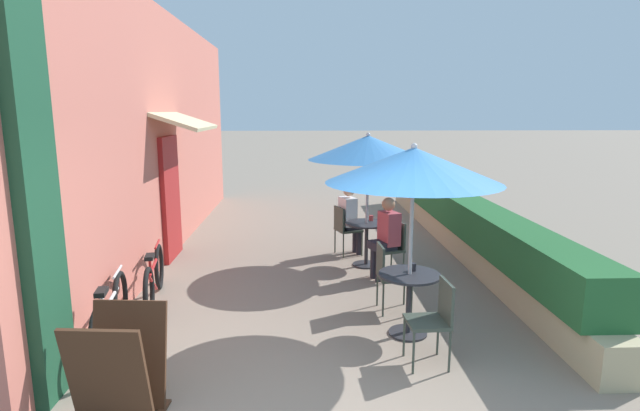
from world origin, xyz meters
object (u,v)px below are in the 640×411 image
(cafe_chair_near_right, at_px, (435,315))
(bicycle_leaning, at_px, (111,317))
(cafe_chair_mid_right, at_px, (392,245))
(seated_patron_mid_left, at_px, (350,216))
(seated_patron_mid_right, at_px, (386,235))
(patio_umbrella_near, at_px, (413,165))
(coffee_cup_mid, at_px, (371,218))
(cafe_chair_mid_left, at_px, (345,226))
(patio_table_mid, at_px, (366,236))
(patio_table_near, at_px, (409,293))
(patio_umbrella_mid, at_px, (368,148))
(bicycle_second, at_px, (154,278))
(coffee_cup_near, at_px, (413,267))
(cafe_chair_near_left, at_px, (389,272))
(menu_board, at_px, (119,367))

(cafe_chair_near_right, xyz_separation_m, bicycle_leaning, (-3.37, 0.46, -0.16))
(cafe_chair_mid_right, bearing_deg, seated_patron_mid_left, 1.71)
(seated_patron_mid_left, distance_m, seated_patron_mid_right, 1.38)
(patio_umbrella_near, xyz_separation_m, coffee_cup_mid, (-0.05, 2.74, -1.17))
(patio_umbrella_near, distance_m, cafe_chair_mid_left, 3.54)
(cafe_chair_near_right, distance_m, patio_table_mid, 3.29)
(patio_table_near, height_order, patio_umbrella_near, patio_umbrella_near)
(patio_table_mid, height_order, bicycle_leaning, bicycle_leaning)
(patio_umbrella_mid, distance_m, seated_patron_mid_left, 1.43)
(bicycle_leaning, distance_m, bicycle_second, 1.30)
(patio_table_near, height_order, coffee_cup_near, coffee_cup_near)
(cafe_chair_near_left, distance_m, patio_table_mid, 1.91)
(cafe_chair_near_right, xyz_separation_m, menu_board, (-2.82, -0.79, -0.06))
(cafe_chair_mid_right, bearing_deg, menu_board, 120.29)
(patio_umbrella_near, relative_size, coffee_cup_mid, 24.24)
(patio_umbrella_mid, relative_size, menu_board, 2.37)
(bicycle_second, bearing_deg, coffee_cup_near, -25.95)
(patio_table_near, bearing_deg, menu_board, -151.41)
(patio_umbrella_near, relative_size, menu_board, 2.37)
(cafe_chair_near_right, relative_size, menu_board, 0.95)
(patio_umbrella_mid, bearing_deg, menu_board, -122.25)
(patio_umbrella_mid, bearing_deg, seated_patron_mid_left, 106.96)
(coffee_cup_mid, distance_m, bicycle_leaning, 4.38)
(seated_patron_mid_left, distance_m, coffee_cup_mid, 0.59)
(cafe_chair_near_left, distance_m, seated_patron_mid_left, 2.58)
(cafe_chair_mid_right, bearing_deg, seated_patron_mid_right, 90.00)
(cafe_chair_near_left, distance_m, cafe_chair_near_right, 1.39)
(patio_umbrella_near, xyz_separation_m, cafe_chair_mid_left, (-0.45, 3.21, -1.42))
(cafe_chair_near_right, xyz_separation_m, coffee_cup_near, (-0.05, 0.79, 0.25))
(patio_umbrella_near, xyz_separation_m, seated_patron_mid_left, (-0.35, 3.25, -1.25))
(patio_umbrella_mid, height_order, seated_patron_mid_right, patio_umbrella_mid)
(coffee_cup_near, distance_m, bicycle_second, 3.39)
(cafe_chair_near_left, xyz_separation_m, patio_table_mid, (-0.03, 1.91, -0.02))
(patio_umbrella_near, bearing_deg, seated_patron_mid_left, 96.08)
(cafe_chair_near_left, height_order, cafe_chair_mid_right, same)
(cafe_chair_mid_right, bearing_deg, cafe_chair_mid_left, 6.33)
(cafe_chair_mid_left, bearing_deg, cafe_chair_near_left, -12.24)
(patio_umbrella_near, height_order, menu_board, patio_umbrella_near)
(cafe_chair_near_right, height_order, menu_board, menu_board)
(seated_patron_mid_right, bearing_deg, coffee_cup_near, 160.27)
(coffee_cup_near, bearing_deg, patio_table_near, -120.53)
(bicycle_leaning, bearing_deg, patio_table_mid, 32.96)
(cafe_chair_mid_right, height_order, seated_patron_mid_right, seated_patron_mid_right)
(patio_umbrella_mid, distance_m, coffee_cup_mid, 1.19)
(patio_umbrella_near, distance_m, menu_board, 3.43)
(bicycle_second, xyz_separation_m, menu_board, (0.45, -2.55, 0.11))
(patio_table_mid, xyz_separation_m, seated_patron_mid_left, (-0.20, 0.66, 0.19))
(coffee_cup_mid, bearing_deg, coffee_cup_near, -87.53)
(patio_umbrella_near, height_order, patio_table_mid, patio_umbrella_near)
(bicycle_leaning, bearing_deg, cafe_chair_mid_left, 41.61)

